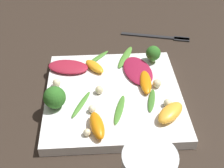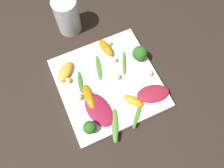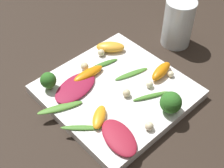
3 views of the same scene
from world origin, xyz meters
The scene contains 22 objects.
ground_plane centered at (0.00, 0.00, 0.00)m, with size 2.40×2.40×0.00m, color #2D231C.
plate centered at (0.00, 0.00, 0.01)m, with size 0.28×0.28×0.02m.
drinking_glass centered at (-0.03, 0.24, 0.06)m, with size 0.07×0.07×0.12m.
radicchio_leaf_0 centered at (0.10, -0.09, 0.03)m, with size 0.10×0.07×0.01m.
radicchio_leaf_1 centered at (-0.06, -0.06, 0.03)m, with size 0.08×0.11×0.01m.
orange_segment_0 centered at (0.04, -0.08, 0.03)m, with size 0.05×0.06×0.02m.
orange_segment_1 centered at (0.04, 0.10, 0.03)m, with size 0.04×0.07×0.02m.
orange_segment_2 centered at (-0.10, 0.08, 0.03)m, with size 0.07×0.07×0.02m.
orange_segment_3 centered at (-0.07, -0.02, 0.03)m, with size 0.03×0.08×0.02m.
broccoli_floret_0 centered at (0.11, 0.03, 0.04)m, with size 0.04×0.04×0.05m.
broccoli_floret_1 centered at (-0.10, -0.10, 0.04)m, with size 0.03×0.03×0.04m.
arugula_sprig_0 centered at (-0.07, 0.03, 0.02)m, with size 0.03×0.07×0.00m.
arugula_sprig_1 centered at (0.03, -0.12, 0.02)m, with size 0.06×0.07×0.00m.
arugula_sprig_2 centered at (-0.01, 0.05, 0.02)m, with size 0.04×0.08×0.00m.
arugula_sprig_3 centered at (0.07, 0.03, 0.02)m, with size 0.04×0.08×0.01m.
arugula_sprig_4 centered at (-0.04, -0.12, 0.02)m, with size 0.05×0.09×0.01m.
macadamia_nut_0 centered at (-0.10, 0.05, 0.03)m, with size 0.02×0.02×0.02m.
macadamia_nut_1 centered at (-0.09, -0.01, 0.03)m, with size 0.02×0.02×0.02m.
macadamia_nut_2 centered at (0.12, -0.03, 0.03)m, with size 0.02×0.02×0.02m.
macadamia_nut_3 centered at (0.05, 0.11, 0.03)m, with size 0.01×0.01×0.01m.
macadamia_nut_4 centered at (0.04, 0.05, 0.03)m, with size 0.02×0.02×0.02m.
macadamia_nut_5 centered at (0.03, 0.00, 0.03)m, with size 0.02×0.02×0.02m.
Camera 2 is at (-0.09, -0.22, 0.59)m, focal length 35.00 mm.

